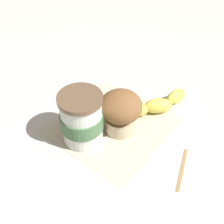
# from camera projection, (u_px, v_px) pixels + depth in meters

# --- Properties ---
(ground_plane) EXTENTS (3.00, 3.00, 0.00)m
(ground_plane) POSITION_uv_depth(u_px,v_px,m) (112.00, 126.00, 0.72)
(ground_plane) COLOR beige
(paper_napkin) EXTENTS (0.28, 0.28, 0.00)m
(paper_napkin) POSITION_uv_depth(u_px,v_px,m) (112.00, 126.00, 0.72)
(paper_napkin) COLOR beige
(paper_napkin) RESTS_ON ground_plane
(coffee_cup) EXTENTS (0.09, 0.09, 0.12)m
(coffee_cup) POSITION_uv_depth(u_px,v_px,m) (82.00, 119.00, 0.65)
(coffee_cup) COLOR silver
(coffee_cup) RESTS_ON paper_napkin
(muffin) EXTENTS (0.09, 0.09, 0.10)m
(muffin) POSITION_uv_depth(u_px,v_px,m) (121.00, 110.00, 0.67)
(muffin) COLOR beige
(muffin) RESTS_ON paper_napkin
(banana) EXTENTS (0.15, 0.19, 0.04)m
(banana) POSITION_uv_depth(u_px,v_px,m) (145.00, 104.00, 0.75)
(banana) COLOR #D6CC4C
(banana) RESTS_ON paper_napkin
(wooden_stirrer) EXTENTS (0.11, 0.03, 0.00)m
(wooden_stirrer) POSITION_uv_depth(u_px,v_px,m) (182.00, 169.00, 0.63)
(wooden_stirrer) COLOR #9E7547
(wooden_stirrer) RESTS_ON ground_plane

